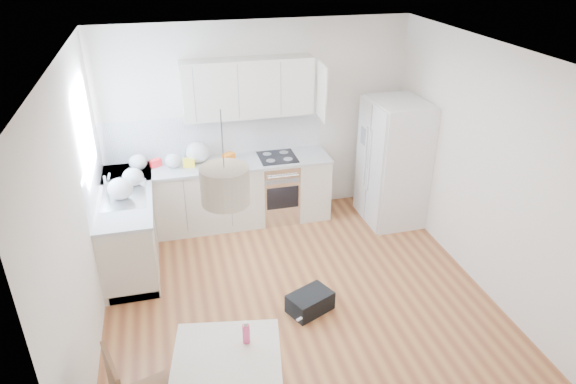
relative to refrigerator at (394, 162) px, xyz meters
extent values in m
plane|color=brown|center=(-1.75, -1.38, -0.86)|extent=(4.20, 4.20, 0.00)
plane|color=white|center=(-1.75, -1.38, 1.84)|extent=(4.20, 4.20, 0.00)
plane|color=white|center=(-1.75, 0.72, 0.49)|extent=(4.20, 0.00, 4.20)
plane|color=white|center=(-3.85, -1.38, 0.49)|extent=(0.00, 4.20, 4.20)
plane|color=white|center=(0.35, -1.38, 0.49)|extent=(0.00, 4.20, 4.20)
cube|color=#BFE0F9|center=(-3.83, -0.23, 0.89)|extent=(0.02, 1.00, 1.00)
cube|color=beige|center=(-2.35, 0.42, -0.42)|extent=(3.00, 0.60, 0.88)
cube|color=beige|center=(-3.55, -0.18, -0.42)|extent=(0.60, 1.80, 0.88)
cube|color=#B4B7BA|center=(-2.35, 0.42, 0.04)|extent=(3.02, 0.64, 0.04)
cube|color=#B4B7BA|center=(-3.55, -0.18, 0.04)|extent=(0.64, 1.82, 0.04)
cube|color=white|center=(-2.35, 0.71, 0.35)|extent=(3.00, 0.01, 0.58)
cube|color=white|center=(-3.84, -0.18, 0.35)|extent=(0.01, 1.80, 0.58)
cube|color=beige|center=(-1.90, 0.56, 1.01)|extent=(1.70, 0.32, 0.75)
cube|color=beige|center=(-2.71, -2.85, -0.21)|extent=(0.99, 0.99, 0.04)
cylinder|color=beige|center=(-3.01, -2.43, -0.55)|extent=(0.04, 0.04, 0.63)
cylinder|color=beige|center=(-2.30, -2.56, -0.55)|extent=(0.04, 0.04, 0.63)
cylinder|color=#DF3D72|center=(-2.53, -2.71, -0.08)|extent=(0.07, 0.07, 0.21)
cube|color=black|center=(-1.68, -1.68, -0.76)|extent=(0.55, 0.47, 0.21)
cylinder|color=beige|center=(-2.64, -2.84, 1.32)|extent=(0.39, 0.39, 0.25)
ellipsoid|color=silver|center=(-3.38, 0.47, 0.16)|extent=(0.23, 0.19, 0.21)
ellipsoid|color=silver|center=(-2.94, 0.42, 0.15)|extent=(0.22, 0.18, 0.19)
ellipsoid|color=silver|center=(-2.61, 0.51, 0.20)|extent=(0.32, 0.27, 0.29)
ellipsoid|color=silver|center=(-3.43, 0.00, 0.17)|extent=(0.25, 0.21, 0.23)
ellipsoid|color=silver|center=(-3.56, -0.33, 0.19)|extent=(0.29, 0.24, 0.26)
cube|color=orange|center=(-2.21, 0.46, 0.11)|extent=(0.19, 0.17, 0.11)
cube|color=yellow|center=(-2.74, 0.41, 0.11)|extent=(0.17, 0.12, 0.11)
cube|color=red|center=(-3.16, 0.51, 0.11)|extent=(0.17, 0.15, 0.10)
camera|label=1|loc=(-2.98, -5.89, 2.81)|focal=32.00mm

